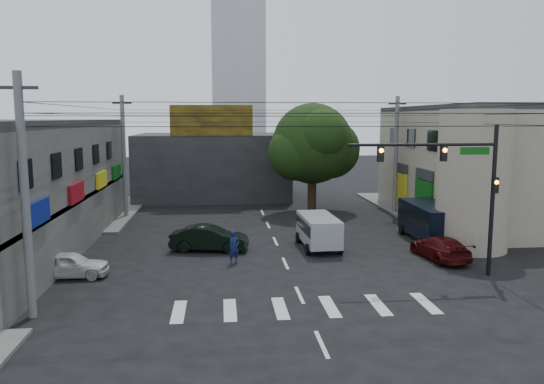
{
  "coord_description": "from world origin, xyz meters",
  "views": [
    {
      "loc": [
        -3.3,
        -24.62,
        7.53
      ],
      "look_at": [
        -0.5,
        4.0,
        3.49
      ],
      "focal_mm": 35.0,
      "sensor_mm": 36.0,
      "label": 1
    }
  ],
  "objects": [
    {
      "name": "building_far",
      "position": [
        -4.0,
        26.0,
        3.0
      ],
      "size": [
        14.0,
        10.0,
        6.0
      ],
      "primitive_type": "cube",
      "color": "#232326",
      "rests_on": "ground"
    },
    {
      "name": "tower_distant",
      "position": [
        0.0,
        70.0,
        22.0
      ],
      "size": [
        9.0,
        9.0,
        44.0
      ],
      "primitive_type": "cube",
      "color": "silver",
      "rests_on": "ground"
    },
    {
      "name": "sidewalk_far_left",
      "position": [
        -18.0,
        18.0,
        0.07
      ],
      "size": [
        16.0,
        16.0,
        0.15
      ],
      "primitive_type": "cube",
      "color": "#514F4C",
      "rests_on": "ground"
    },
    {
      "name": "white_compact",
      "position": [
        -10.5,
        0.58,
        0.62
      ],
      "size": [
        1.55,
        3.68,
        1.24
      ],
      "primitive_type": "imported",
      "rotation": [
        0.0,
        0.0,
        1.56
      ],
      "color": "silver",
      "rests_on": "ground"
    },
    {
      "name": "sidewalk_far_right",
      "position": [
        18.0,
        18.0,
        0.07
      ],
      "size": [
        16.0,
        16.0,
        0.15
      ],
      "primitive_type": "cube",
      "color": "#514F4C",
      "rests_on": "ground"
    },
    {
      "name": "navy_van",
      "position": [
        9.43,
        6.18,
        1.14
      ],
      "size": [
        5.82,
        2.43,
        2.29
      ],
      "primitive_type": null,
      "rotation": [
        0.0,
        0.0,
        1.55
      ],
      "color": "black",
      "rests_on": "ground"
    },
    {
      "name": "utility_pole_near_left",
      "position": [
        -10.5,
        -4.5,
        4.6
      ],
      "size": [
        0.32,
        0.32,
        9.2
      ],
      "primitive_type": "cylinder",
      "color": "#59595B",
      "rests_on": "ground"
    },
    {
      "name": "dark_sedan",
      "position": [
        -3.98,
        5.09,
        0.72
      ],
      "size": [
        2.89,
        4.86,
        1.44
      ],
      "primitive_type": "imported",
      "rotation": [
        0.0,
        0.0,
        1.41
      ],
      "color": "black",
      "rests_on": "ground"
    },
    {
      "name": "corner_column",
      "position": [
        11.0,
        4.0,
        4.0
      ],
      "size": [
        4.0,
        4.0,
        8.0
      ],
      "primitive_type": "cylinder",
      "color": "gray",
      "rests_on": "ground"
    },
    {
      "name": "building_right",
      "position": [
        18.0,
        13.0,
        4.0
      ],
      "size": [
        14.0,
        18.0,
        8.0
      ],
      "primitive_type": "cube",
      "color": "gray",
      "rests_on": "ground"
    },
    {
      "name": "silver_minivan",
      "position": [
        2.32,
        5.09,
        0.94
      ],
      "size": [
        4.52,
        2.15,
        1.89
      ],
      "primitive_type": null,
      "rotation": [
        0.0,
        0.0,
        1.61
      ],
      "color": "#B2B6BA",
      "rests_on": "ground"
    },
    {
      "name": "ground",
      "position": [
        0.0,
        0.0,
        0.0
      ],
      "size": [
        160.0,
        160.0,
        0.0
      ],
      "primitive_type": "plane",
      "color": "black",
      "rests_on": "ground"
    },
    {
      "name": "traffic_officer",
      "position": [
        -2.65,
        2.26,
        0.87
      ],
      "size": [
        1.04,
        1.03,
        1.75
      ],
      "primitive_type": "imported",
      "rotation": [
        0.0,
        0.0,
        0.63
      ],
      "color": "#141D47",
      "rests_on": "ground"
    },
    {
      "name": "traffic_gantry",
      "position": [
        7.82,
        -1.0,
        4.83
      ],
      "size": [
        7.1,
        0.35,
        7.2
      ],
      "color": "black",
      "rests_on": "ground"
    },
    {
      "name": "maroon_sedan",
      "position": [
        8.36,
        2.05,
        0.62
      ],
      "size": [
        2.72,
        4.7,
        1.25
      ],
      "primitive_type": "imported",
      "rotation": [
        0.0,
        0.0,
        3.26
      ],
      "color": "#40090A",
      "rests_on": "ground"
    },
    {
      "name": "utility_pole_far_right",
      "position": [
        10.5,
        16.0,
        4.6
      ],
      "size": [
        0.32,
        0.32,
        9.2
      ],
      "primitive_type": "cylinder",
      "color": "#59595B",
      "rests_on": "ground"
    },
    {
      "name": "street_tree",
      "position": [
        4.0,
        17.0,
        5.47
      ],
      "size": [
        6.4,
        6.4,
        8.7
      ],
      "color": "black",
      "rests_on": "ground"
    },
    {
      "name": "utility_pole_far_left",
      "position": [
        -10.5,
        16.0,
        4.6
      ],
      "size": [
        0.32,
        0.32,
        9.2
      ],
      "primitive_type": "cylinder",
      "color": "#59595B",
      "rests_on": "ground"
    },
    {
      "name": "billboard",
      "position": [
        -4.0,
        21.1,
        7.3
      ],
      "size": [
        7.0,
        0.3,
        2.6
      ],
      "primitive_type": "cube",
      "color": "olive",
      "rests_on": "building_far"
    }
  ]
}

